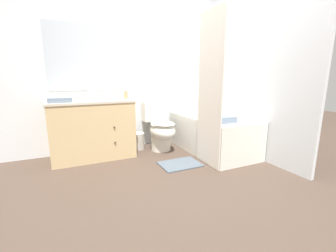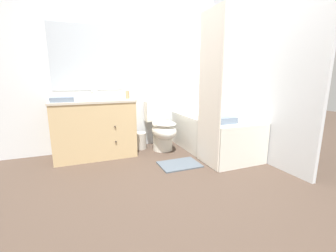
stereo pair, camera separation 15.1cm
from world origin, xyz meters
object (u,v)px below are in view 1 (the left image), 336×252
Objects in this scene: sink_faucet at (89,96)px; bathtub at (211,133)px; soap_dispenser at (126,95)px; wastebasket at (138,141)px; bath_towel_folded at (224,120)px; bath_mat at (180,164)px; hand_towel_folded at (60,100)px; vanity_cabinet at (93,128)px; toilet at (160,128)px; tissue_box at (93,95)px.

sink_faucet reaches higher than bathtub.
sink_faucet is 0.99× the size of soap_dispenser.
bath_towel_folded is (0.88, -1.03, 0.46)m from wastebasket.
soap_dispenser is 1.26m from bath_mat.
bathtub reaches higher than bath_mat.
soap_dispenser is at bearing -147.82° from wastebasket.
hand_towel_folded reaches higher than bath_mat.
hand_towel_folded reaches higher than vanity_cabinet.
sink_faucet is at bearing 43.70° from hand_towel_folded.
vanity_cabinet reaches higher than toilet.
toilet is 2.75× the size of bath_towel_folded.
wastebasket is (-1.02, 0.55, -0.15)m from bathtub.
toilet reaches higher than bath_mat.
hand_towel_folded is (-0.44, -0.35, -0.02)m from tissue_box.
hand_towel_folded is at bearing -157.97° from vanity_cabinet.
bathtub is at bearing -27.45° from toilet.
bathtub is at bearing -21.48° from tissue_box.
hand_towel_folded is at bearing 154.76° from bath_mat.
sink_faucet is 0.52× the size of bath_towel_folded.
bath_mat is (0.49, -0.77, -0.88)m from soap_dispenser.
bath_mat is at bearing -39.01° from vanity_cabinet.
hand_towel_folded is (-0.38, -0.15, 0.43)m from vanity_cabinet.
soap_dispenser is (0.49, -0.24, 0.03)m from sink_faucet.
soap_dispenser is at bearing -3.45° from vanity_cabinet.
bath_towel_folded is (1.94, -0.78, -0.27)m from hand_towel_folded.
bath_mat is at bearing -91.60° from toilet.
bath_towel_folded is at bearing -40.23° from soap_dispenser.
tissue_box is (-0.94, 0.28, 0.53)m from toilet.
vanity_cabinet is 0.48m from sink_faucet.
bath_mat is (0.98, -1.00, -0.85)m from sink_faucet.
wastebasket is at bearing 13.06° from hand_towel_folded.
hand_towel_folded is (-1.38, -0.06, 0.51)m from toilet.
soap_dispenser is (-0.19, -0.12, 0.75)m from wastebasket.
bath_towel_folded is 0.83m from bath_mat.
soap_dispenser reaches higher than wastebasket.
hand_towel_folded is at bearing -177.40° from toilet.
toilet reaches higher than bath_towel_folded.
soap_dispenser is at bearing -27.22° from tissue_box.
vanity_cabinet is 4.12× the size of bath_towel_folded.
wastebasket is (0.68, -0.12, -0.73)m from sink_faucet.
tissue_box is at bearing 170.93° from wastebasket.
bathtub is at bearing -21.32° from sink_faucet.
wastebasket is at bearing -9.70° from sink_faucet.
tissue_box reaches higher than bathtub.
bath_mat is (0.98, -0.79, -0.41)m from vanity_cabinet.
bath_mat is at bearing -57.18° from soap_dispenser.
vanity_cabinet is 0.49m from tissue_box.
bath_mat is (1.36, -0.64, -0.84)m from hand_towel_folded.
tissue_box is at bearing 38.40° from hand_towel_folded.
toilet is (1.00, -0.09, -0.08)m from vanity_cabinet.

